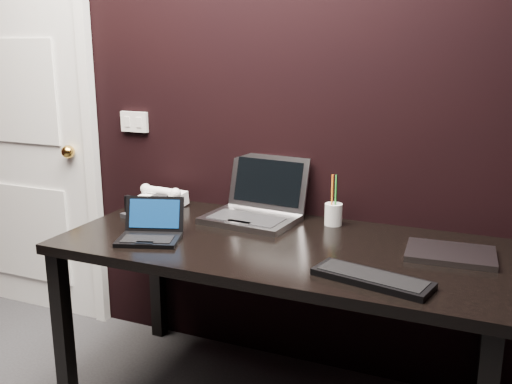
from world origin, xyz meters
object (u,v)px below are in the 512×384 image
at_px(desk, 277,260).
at_px(closed_laptop, 450,254).
at_px(netbook, 150,232).
at_px(door, 23,129).
at_px(pen_cup, 333,213).
at_px(silver_laptop, 255,209).
at_px(ext_keyboard, 372,278).
at_px(desk_phone, 162,198).
at_px(mobile_phone, 129,209).

bearing_deg(desk, closed_laptop, 8.64).
distance_m(desk, netbook, 0.52).
distance_m(door, pen_cup, 1.81).
bearing_deg(silver_laptop, ext_keyboard, -37.88).
bearing_deg(door, silver_laptop, -5.39).
bearing_deg(desk, netbook, -160.09).
bearing_deg(silver_laptop, netbook, -123.84).
relative_size(door, ext_keyboard, 5.26).
distance_m(door, desk_phone, 1.00).
xyz_separation_m(silver_laptop, desk_phone, (-0.49, 0.01, -0.01)).
relative_size(netbook, ext_keyboard, 0.72).
distance_m(desk, silver_laptop, 0.34).
bearing_deg(silver_laptop, closed_laptop, -9.60).
height_order(closed_laptop, mobile_phone, mobile_phone).
height_order(door, netbook, door).
xyz_separation_m(desk, netbook, (-0.47, -0.17, 0.11)).
xyz_separation_m(door, netbook, (1.17, -0.55, -0.27)).
bearing_deg(mobile_phone, desk, -3.67).
bearing_deg(netbook, ext_keyboard, -4.76).
xyz_separation_m(door, pen_cup, (1.79, -0.08, -0.25)).
height_order(door, pen_cup, door).
distance_m(desk, desk_phone, 0.74).
height_order(ext_keyboard, pen_cup, pen_cup).
xyz_separation_m(door, ext_keyboard, (2.07, -0.62, -0.29)).
bearing_deg(desk_phone, mobile_phone, -101.69).
distance_m(ext_keyboard, closed_laptop, 0.40).
height_order(ext_keyboard, closed_laptop, ext_keyboard).
height_order(door, silver_laptop, door).
bearing_deg(desk, desk_phone, 160.00).
bearing_deg(closed_laptop, desk_phone, 173.38).
bearing_deg(ext_keyboard, closed_laptop, 58.16).
relative_size(ext_keyboard, desk_phone, 1.72).
relative_size(desk_phone, mobile_phone, 2.44).
bearing_deg(desk_phone, ext_keyboard, -24.07).
bearing_deg(closed_laptop, desk, -171.36).
bearing_deg(desk_phone, desk, -20.00).
xyz_separation_m(ext_keyboard, closed_laptop, (0.21, 0.34, -0.00)).
bearing_deg(silver_laptop, desk, -50.14).
bearing_deg(door, closed_laptop, -6.94).
relative_size(closed_laptop, desk_phone, 1.38).
relative_size(desk, netbook, 5.79).
xyz_separation_m(desk_phone, mobile_phone, (-0.04, -0.20, -0.01)).
xyz_separation_m(closed_laptop, mobile_phone, (-1.37, -0.05, 0.03)).
distance_m(ext_keyboard, pen_cup, 0.62).
height_order(netbook, mobile_phone, netbook).
xyz_separation_m(desk, desk_phone, (-0.69, 0.25, 0.12)).
height_order(desk, ext_keyboard, ext_keyboard).
relative_size(silver_laptop, mobile_phone, 4.28).
height_order(desk_phone, mobile_phone, desk_phone).
distance_m(netbook, pen_cup, 0.77).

